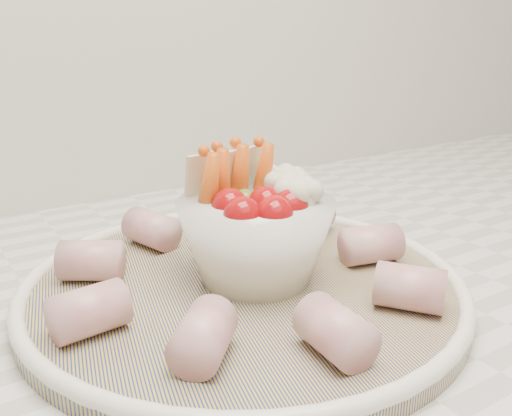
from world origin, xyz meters
TOP-DOWN VIEW (x-y plane):
  - serving_platter at (0.09, 1.44)m, footprint 0.42×0.42m
  - veggie_bowl at (0.10, 1.43)m, footprint 0.12×0.12m
  - cured_meat_rolls at (0.09, 1.44)m, footprint 0.29×0.29m

SIDE VIEW (x-z plane):
  - serving_platter at x=0.09m, z-range 0.92..0.94m
  - cured_meat_rolls at x=0.09m, z-range 0.94..0.97m
  - veggie_bowl at x=0.10m, z-range 0.92..1.03m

